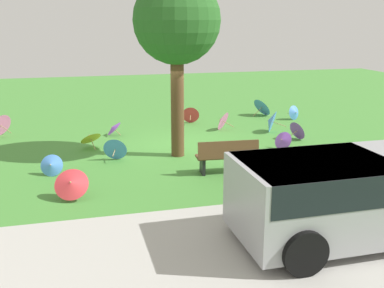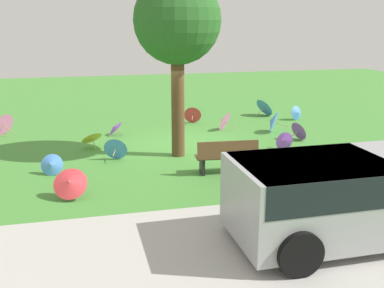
% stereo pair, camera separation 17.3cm
% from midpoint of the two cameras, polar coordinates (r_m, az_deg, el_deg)
% --- Properties ---
extents(ground, '(40.00, 40.00, 0.00)m').
position_cam_midpoint_polar(ground, '(14.41, -0.64, -0.35)').
color(ground, '#478C38').
extents(road_strip, '(40.00, 4.48, 0.01)m').
position_cam_midpoint_polar(road_strip, '(8.20, 10.78, -13.21)').
color(road_strip, '#B2AFA8').
rests_on(road_strip, ground).
extents(van_dark, '(4.62, 2.16, 1.53)m').
position_cam_midpoint_polar(van_dark, '(8.69, 19.73, -5.62)').
color(van_dark, '#99999E').
rests_on(van_dark, ground).
extents(park_bench, '(1.63, 0.59, 0.90)m').
position_cam_midpoint_polar(park_bench, '(11.84, 4.81, -1.54)').
color(park_bench, brown).
rests_on(park_bench, ground).
extents(shade_tree, '(2.44, 2.44, 5.09)m').
position_cam_midpoint_polar(shade_tree, '(12.94, -1.47, 14.94)').
color(shade_tree, brown).
rests_on(shade_tree, ground).
extents(parasol_purple_0, '(0.71, 0.74, 0.65)m').
position_cam_midpoint_polar(parasol_purple_0, '(15.63, 13.68, 1.68)').
color(parasol_purple_0, tan).
rests_on(parasol_purple_0, ground).
extents(parasol_blue_0, '(0.85, 0.86, 0.80)m').
position_cam_midpoint_polar(parasol_blue_0, '(16.47, 10.31, 2.81)').
color(parasol_blue_0, tan).
rests_on(parasol_blue_0, ground).
extents(parasol_red_0, '(0.74, 0.67, 0.68)m').
position_cam_midpoint_polar(parasol_red_0, '(17.74, 0.35, 3.75)').
color(parasol_red_0, tan).
rests_on(parasol_red_0, ground).
extents(parasol_pink_0, '(0.76, 0.79, 0.71)m').
position_cam_midpoint_polar(parasol_pink_0, '(16.61, 4.24, 2.96)').
color(parasol_pink_0, tan).
rests_on(parasol_pink_0, ground).
extents(parasol_purple_2, '(0.66, 0.69, 0.56)m').
position_cam_midpoint_polar(parasol_purple_2, '(14.36, 11.71, 0.43)').
color(parasol_purple_2, tan).
rests_on(parasol_purple_2, ground).
extents(parasol_red_1, '(0.86, 0.80, 0.72)m').
position_cam_midpoint_polar(parasol_red_1, '(10.45, -14.60, -4.72)').
color(parasol_red_1, tan).
rests_on(parasol_red_1, ground).
extents(parasol_purple_3, '(0.55, 0.64, 0.53)m').
position_cam_midpoint_polar(parasol_purple_3, '(15.99, -9.36, 2.05)').
color(parasol_purple_3, tan).
rests_on(parasol_purple_3, ground).
extents(parasol_blue_1, '(0.91, 0.99, 0.77)m').
position_cam_midpoint_polar(parasol_blue_1, '(19.33, 9.42, 4.64)').
color(parasol_blue_1, tan).
rests_on(parasol_blue_1, ground).
extents(parasol_blue_2, '(0.74, 0.63, 0.68)m').
position_cam_midpoint_polar(parasol_blue_2, '(13.19, -9.13, -0.50)').
color(parasol_blue_2, tan).
rests_on(parasol_blue_2, ground).
extents(parasol_yellow_0, '(0.85, 0.83, 0.62)m').
position_cam_midpoint_polar(parasol_yellow_0, '(14.51, -12.18, 0.92)').
color(parasol_yellow_0, tan).
rests_on(parasol_yellow_0, ground).
extents(parasol_blue_3, '(0.64, 0.61, 0.57)m').
position_cam_midpoint_polar(parasol_blue_3, '(12.23, -16.83, -2.48)').
color(parasol_blue_3, tan).
rests_on(parasol_blue_3, ground).
extents(parasol_blue_4, '(0.63, 0.58, 0.59)m').
position_cam_midpoint_polar(parasol_blue_4, '(18.72, 13.33, 3.81)').
color(parasol_blue_4, tan).
rests_on(parasol_blue_4, ground).
extents(parasol_pink_2, '(0.88, 0.89, 0.80)m').
position_cam_midpoint_polar(parasol_pink_2, '(17.04, -22.42, 2.32)').
color(parasol_pink_2, tan).
rests_on(parasol_pink_2, ground).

